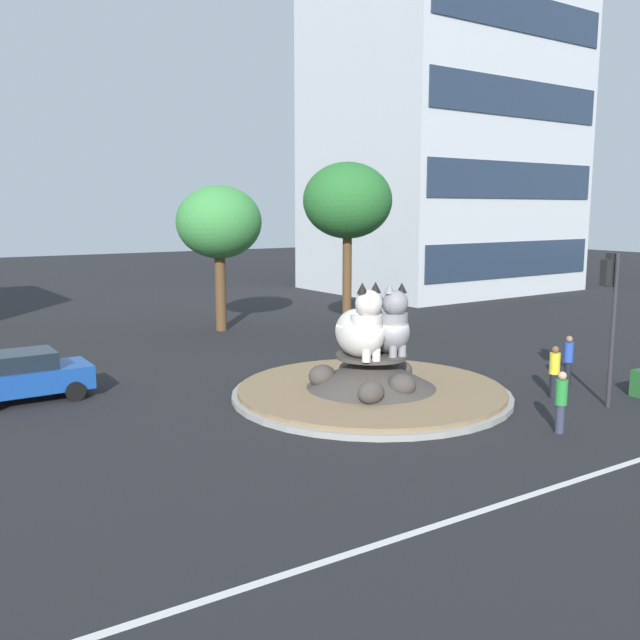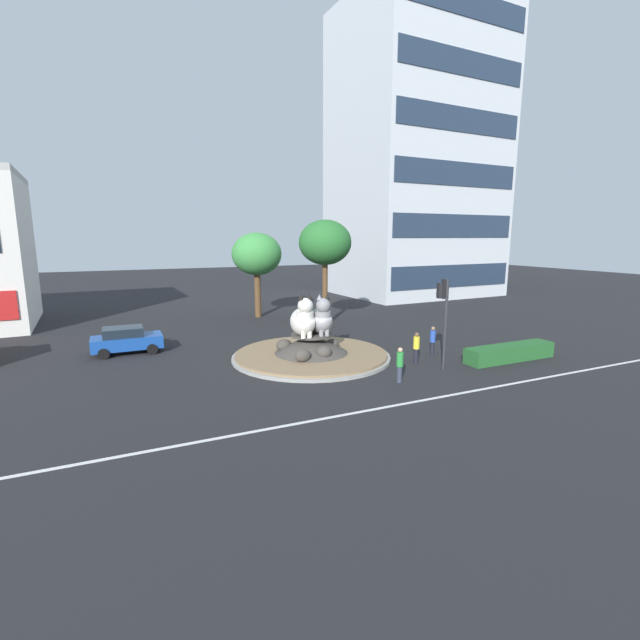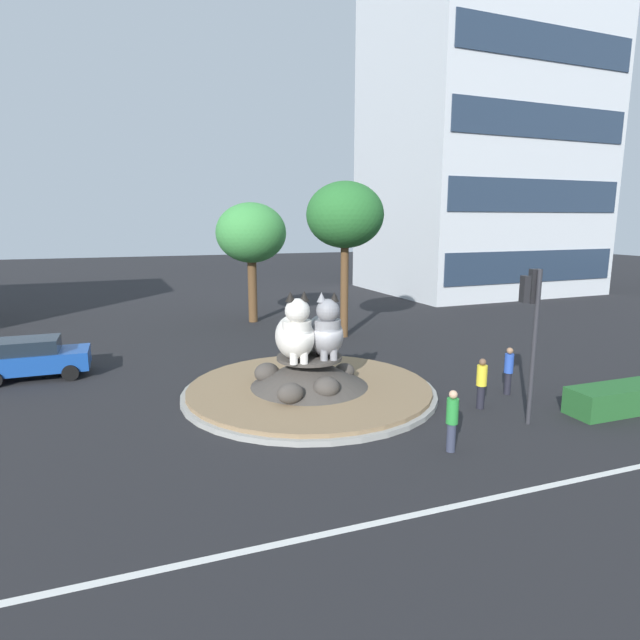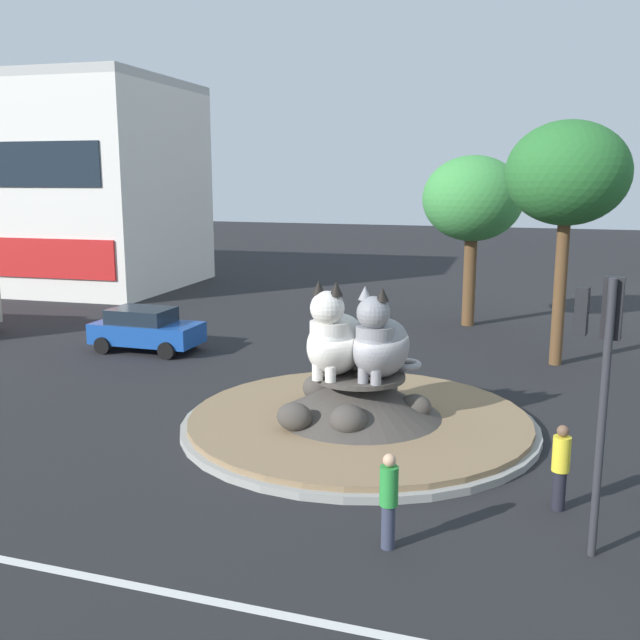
{
  "view_description": "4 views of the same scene",
  "coord_description": "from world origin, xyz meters",
  "px_view_note": "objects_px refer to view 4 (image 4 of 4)",
  "views": [
    {
      "loc": [
        -13.59,
        -18.07,
        6.23
      ],
      "look_at": [
        -0.82,
        1.9,
        2.42
      ],
      "focal_mm": 38.81,
      "sensor_mm": 36.0,
      "label": 1
    },
    {
      "loc": [
        -10.18,
        -23.47,
        7.11
      ],
      "look_at": [
        1.03,
        1.01,
        2.03
      ],
      "focal_mm": 25.04,
      "sensor_mm": 36.0,
      "label": 2
    },
    {
      "loc": [
        -5.88,
        -17.47,
        6.34
      ],
      "look_at": [
        1.5,
        3.0,
        2.15
      ],
      "focal_mm": 29.2,
      "sensor_mm": 36.0,
      "label": 3
    },
    {
      "loc": [
        4.69,
        -17.57,
        6.5
      ],
      "look_at": [
        -1.79,
        2.17,
        2.37
      ],
      "focal_mm": 40.53,
      "sensor_mm": 36.0,
      "label": 4
    }
  ],
  "objects_px": {
    "broadleaf_tree_behind_island": "(473,200)",
    "sedan_on_far_lane": "(146,329)",
    "cat_statue_white": "(335,340)",
    "traffic_light_mast": "(603,355)",
    "second_tree_near_tower": "(567,175)",
    "pedestrian_green_shirt": "(389,498)",
    "cat_statue_grey": "(380,344)",
    "pedestrian_yellow_shirt": "(561,465)"
  },
  "relations": [
    {
      "from": "broadleaf_tree_behind_island",
      "to": "sedan_on_far_lane",
      "type": "distance_m",
      "value": 14.8
    },
    {
      "from": "traffic_light_mast",
      "to": "pedestrian_green_shirt",
      "type": "xyz_separation_m",
      "value": [
        -3.38,
        -0.98,
        -2.63
      ]
    },
    {
      "from": "cat_statue_white",
      "to": "broadleaf_tree_behind_island",
      "type": "xyz_separation_m",
      "value": [
        1.71,
        14.67,
        3.14
      ]
    },
    {
      "from": "second_tree_near_tower",
      "to": "pedestrian_green_shirt",
      "type": "relative_size",
      "value": 4.72
    },
    {
      "from": "cat_statue_grey",
      "to": "traffic_light_mast",
      "type": "distance_m",
      "value": 7.02
    },
    {
      "from": "traffic_light_mast",
      "to": "second_tree_near_tower",
      "type": "bearing_deg",
      "value": 12.93
    },
    {
      "from": "broadleaf_tree_behind_island",
      "to": "second_tree_near_tower",
      "type": "height_order",
      "value": "second_tree_near_tower"
    },
    {
      "from": "cat_statue_white",
      "to": "pedestrian_yellow_shirt",
      "type": "height_order",
      "value": "cat_statue_white"
    },
    {
      "from": "pedestrian_yellow_shirt",
      "to": "sedan_on_far_lane",
      "type": "height_order",
      "value": "pedestrian_yellow_shirt"
    },
    {
      "from": "pedestrian_yellow_shirt",
      "to": "sedan_on_far_lane",
      "type": "distance_m",
      "value": 17.51
    },
    {
      "from": "cat_statue_white",
      "to": "cat_statue_grey",
      "type": "bearing_deg",
      "value": 101.1
    },
    {
      "from": "cat_statue_grey",
      "to": "second_tree_near_tower",
      "type": "distance_m",
      "value": 10.52
    },
    {
      "from": "pedestrian_green_shirt",
      "to": "pedestrian_yellow_shirt",
      "type": "bearing_deg",
      "value": -96.94
    },
    {
      "from": "pedestrian_green_shirt",
      "to": "second_tree_near_tower",
      "type": "bearing_deg",
      "value": -59.14
    },
    {
      "from": "second_tree_near_tower",
      "to": "cat_statue_grey",
      "type": "bearing_deg",
      "value": -116.55
    },
    {
      "from": "cat_statue_white",
      "to": "broadleaf_tree_behind_island",
      "type": "bearing_deg",
      "value": -179.57
    },
    {
      "from": "cat_statue_grey",
      "to": "pedestrian_green_shirt",
      "type": "relative_size",
      "value": 1.42
    },
    {
      "from": "cat_statue_white",
      "to": "pedestrian_yellow_shirt",
      "type": "relative_size",
      "value": 1.43
    },
    {
      "from": "cat_statue_grey",
      "to": "cat_statue_white",
      "type": "bearing_deg",
      "value": -77.23
    },
    {
      "from": "cat_statue_white",
      "to": "traffic_light_mast",
      "type": "relative_size",
      "value": 0.51
    },
    {
      "from": "cat_statue_grey",
      "to": "pedestrian_yellow_shirt",
      "type": "relative_size",
      "value": 1.43
    },
    {
      "from": "broadleaf_tree_behind_island",
      "to": "pedestrian_green_shirt",
      "type": "relative_size",
      "value": 4.18
    },
    {
      "from": "cat_statue_grey",
      "to": "pedestrian_yellow_shirt",
      "type": "bearing_deg",
      "value": 62.48
    },
    {
      "from": "second_tree_near_tower",
      "to": "sedan_on_far_lane",
      "type": "height_order",
      "value": "second_tree_near_tower"
    },
    {
      "from": "cat_statue_grey",
      "to": "broadleaf_tree_behind_island",
      "type": "distance_m",
      "value": 14.94
    },
    {
      "from": "cat_statue_grey",
      "to": "pedestrian_green_shirt",
      "type": "height_order",
      "value": "cat_statue_grey"
    },
    {
      "from": "cat_statue_white",
      "to": "second_tree_near_tower",
      "type": "distance_m",
      "value": 11.09
    },
    {
      "from": "traffic_light_mast",
      "to": "sedan_on_far_lane",
      "type": "relative_size",
      "value": 1.2
    },
    {
      "from": "sedan_on_far_lane",
      "to": "second_tree_near_tower",
      "type": "bearing_deg",
      "value": 9.96
    },
    {
      "from": "traffic_light_mast",
      "to": "broadleaf_tree_behind_island",
      "type": "height_order",
      "value": "broadleaf_tree_behind_island"
    },
    {
      "from": "broadleaf_tree_behind_island",
      "to": "pedestrian_yellow_shirt",
      "type": "bearing_deg",
      "value": -77.65
    },
    {
      "from": "pedestrian_yellow_shirt",
      "to": "cat_statue_grey",
      "type": "bearing_deg",
      "value": 118.84
    },
    {
      "from": "cat_statue_white",
      "to": "sedan_on_far_lane",
      "type": "bearing_deg",
      "value": -115.57
    },
    {
      "from": "cat_statue_grey",
      "to": "broadleaf_tree_behind_island",
      "type": "bearing_deg",
      "value": -173.38
    },
    {
      "from": "second_tree_near_tower",
      "to": "pedestrian_yellow_shirt",
      "type": "bearing_deg",
      "value": -89.31
    },
    {
      "from": "cat_statue_white",
      "to": "pedestrian_green_shirt",
      "type": "xyz_separation_m",
      "value": [
        2.74,
        -5.72,
        -1.42
      ]
    },
    {
      "from": "sedan_on_far_lane",
      "to": "cat_statue_white",
      "type": "bearing_deg",
      "value": -33.16
    },
    {
      "from": "cat_statue_white",
      "to": "cat_statue_grey",
      "type": "distance_m",
      "value": 1.17
    },
    {
      "from": "second_tree_near_tower",
      "to": "sedan_on_far_lane",
      "type": "bearing_deg",
      "value": -169.52
    },
    {
      "from": "second_tree_near_tower",
      "to": "sedan_on_far_lane",
      "type": "distance_m",
      "value": 16.08
    },
    {
      "from": "cat_statue_grey",
      "to": "sedan_on_far_lane",
      "type": "xyz_separation_m",
      "value": [
        -10.48,
        5.88,
        -1.49
      ]
    },
    {
      "from": "broadleaf_tree_behind_island",
      "to": "cat_statue_white",
      "type": "bearing_deg",
      "value": -96.64
    }
  ]
}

